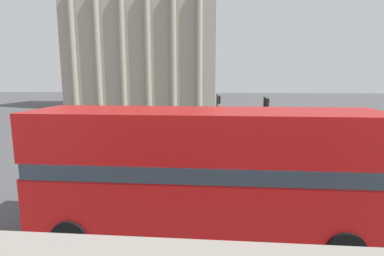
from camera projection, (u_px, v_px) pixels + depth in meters
The scene contains 11 objects.
double_decker_bus at pixel (205, 169), 9.02m from camera, with size 10.24×2.77×4.02m.
plaza_building_left at pixel (145, 43), 50.20m from camera, with size 24.43×13.21×21.58m.
traffic_light_near at pixel (160, 143), 13.27m from camera, with size 0.42×0.24×3.21m.
traffic_light_mid at pixel (265, 117), 19.57m from camera, with size 0.42×0.24×3.76m.
traffic_light_far at pixel (218, 108), 26.24m from camera, with size 0.42×0.24×3.53m.
car_maroon at pixel (128, 133), 23.35m from camera, with size 4.20×1.93×1.35m.
car_silver at pixel (276, 120), 30.83m from camera, with size 4.20×1.93×1.35m.
pedestrian_red at pixel (97, 144), 18.49m from camera, with size 0.32×0.32×1.63m.
pedestrian_grey at pixel (264, 122), 26.90m from camera, with size 0.32×0.32×1.74m.
pedestrian_blue at pixel (54, 164), 13.97m from camera, with size 0.32×0.32×1.73m.
pedestrian_black at pixel (174, 126), 24.92m from camera, with size 0.32×0.32×1.72m.
Camera 1 is at (-0.74, -2.12, 4.96)m, focal length 28.00 mm.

